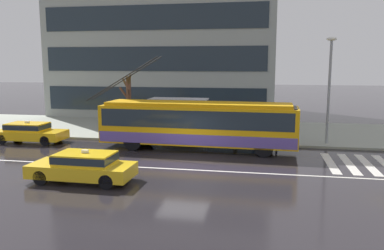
# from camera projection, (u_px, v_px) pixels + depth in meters

# --- Properties ---
(ground_plane) EXTENTS (160.00, 160.00, 0.00)m
(ground_plane) POSITION_uv_depth(u_px,v_px,m) (183.00, 163.00, 19.92)
(ground_plane) COLOR black
(sidewalk_slab) EXTENTS (80.00, 10.00, 0.14)m
(sidewalk_slab) POSITION_uv_depth(u_px,v_px,m) (210.00, 130.00, 29.52)
(sidewalk_slab) COLOR gray
(sidewalk_slab) RESTS_ON ground_plane
(crosswalk_stripe_edge_near) EXTENTS (0.44, 4.40, 0.01)m
(crosswalk_stripe_edge_near) POSITION_uv_depth(u_px,v_px,m) (330.00, 163.00, 19.97)
(crosswalk_stripe_edge_near) COLOR beige
(crosswalk_stripe_edge_near) RESTS_ON ground_plane
(crosswalk_stripe_inner_a) EXTENTS (0.44, 4.40, 0.01)m
(crosswalk_stripe_inner_a) POSITION_uv_depth(u_px,v_px,m) (349.00, 163.00, 19.81)
(crosswalk_stripe_inner_a) COLOR beige
(crosswalk_stripe_inner_a) RESTS_ON ground_plane
(crosswalk_stripe_center) EXTENTS (0.44, 4.40, 0.01)m
(crosswalk_stripe_center) POSITION_uv_depth(u_px,v_px,m) (368.00, 164.00, 19.64)
(crosswalk_stripe_center) COLOR beige
(crosswalk_stripe_center) RESTS_ON ground_plane
(lane_centre_line) EXTENTS (72.00, 0.14, 0.01)m
(lane_centre_line) POSITION_uv_depth(u_px,v_px,m) (178.00, 169.00, 18.76)
(lane_centre_line) COLOR silver
(lane_centre_line) RESTS_ON ground_plane
(trolleybus) EXTENTS (12.59, 2.84, 5.45)m
(trolleybus) POSITION_uv_depth(u_px,v_px,m) (198.00, 124.00, 22.85)
(trolleybus) COLOR #E6A30E
(trolleybus) RESTS_ON ground_plane
(taxi_oncoming_near) EXTENTS (4.45, 1.87, 1.39)m
(taxi_oncoming_near) POSITION_uv_depth(u_px,v_px,m) (83.00, 166.00, 16.67)
(taxi_oncoming_near) COLOR yellow
(taxi_oncoming_near) RESTS_ON ground_plane
(taxi_queued_behind_bus) EXTENTS (4.50, 1.88, 1.39)m
(taxi_queued_behind_bus) POSITION_uv_depth(u_px,v_px,m) (29.00, 132.00, 25.08)
(taxi_queued_behind_bus) COLOR yellow
(taxi_queued_behind_bus) RESTS_ON ground_plane
(bus_shelter) EXTENTS (3.82, 1.71, 2.60)m
(bus_shelter) POSITION_uv_depth(u_px,v_px,m) (179.00, 108.00, 26.12)
(bus_shelter) COLOR gray
(bus_shelter) RESTS_ON sidewalk_slab
(pedestrian_at_shelter) EXTENTS (1.49, 1.49, 1.95)m
(pedestrian_at_shelter) POSITION_uv_depth(u_px,v_px,m) (277.00, 117.00, 24.25)
(pedestrian_at_shelter) COLOR navy
(pedestrian_at_shelter) RESTS_ON sidewalk_slab
(pedestrian_approaching_curb) EXTENTS (1.14, 1.14, 1.91)m
(pedestrian_approaching_curb) POSITION_uv_depth(u_px,v_px,m) (256.00, 114.00, 26.33)
(pedestrian_approaching_curb) COLOR #192E4C
(pedestrian_approaching_curb) RESTS_ON sidewalk_slab
(pedestrian_walking_past) EXTENTS (1.35, 1.35, 2.00)m
(pedestrian_walking_past) POSITION_uv_depth(u_px,v_px,m) (237.00, 112.00, 26.92)
(pedestrian_walking_past) COLOR #49544B
(pedestrian_walking_past) RESTS_ON sidewalk_slab
(street_lamp) EXTENTS (0.60, 0.32, 6.46)m
(street_lamp) POSITION_uv_depth(u_px,v_px,m) (330.00, 81.00, 23.70)
(street_lamp) COLOR gray
(street_lamp) RESTS_ON sidewalk_slab
(street_tree_bare) EXTENTS (1.13, 1.50, 4.18)m
(street_tree_bare) POSITION_uv_depth(u_px,v_px,m) (129.00, 102.00, 26.92)
(street_tree_bare) COLOR brown
(street_tree_bare) RESTS_ON sidewalk_slab
(office_tower_corner_left) EXTENTS (21.33, 13.32, 21.57)m
(office_tower_corner_left) POSITION_uv_depth(u_px,v_px,m) (170.00, 6.00, 39.48)
(office_tower_corner_left) COLOR gray
(office_tower_corner_left) RESTS_ON ground_plane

